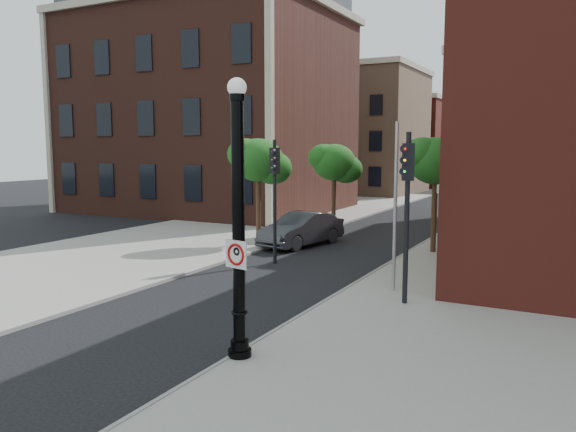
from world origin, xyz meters
The scene contains 16 objects.
ground centered at (0.00, 0.00, 0.00)m, with size 120.00×120.00×0.00m, color black.
sidewalk_right centered at (6.00, 10.00, 0.06)m, with size 8.00×60.00×0.12m, color gray.
sidewalk_left centered at (-9.00, 18.00, 0.06)m, with size 10.00×50.00×0.12m, color gray.
curb_edge centered at (2.05, 10.00, 0.07)m, with size 0.10×60.00×0.14m, color gray.
victorian_building centered at (-16.00, 23.97, 8.74)m, with size 18.60×14.60×17.95m.
bg_building_tan_a centered at (-12.00, 44.00, 6.00)m, with size 12.00×12.00×12.00m, color #997053.
bg_building_red centered at (-12.00, 58.00, 5.00)m, with size 12.00×12.00×10.00m, color maroon.
lamppost centered at (2.22, -0.56, 2.86)m, with size 0.52×0.52×6.19m.
no_parking_sign centered at (2.25, -0.72, 2.46)m, with size 0.60×0.16×0.61m.
parked_car centered at (-3.05, 13.11, 0.80)m, with size 1.69×4.85×1.60m, color #2F3035.
traffic_signal_left centered at (-2.20, 8.95, 3.37)m, with size 0.37×0.43×5.01m.
traffic_signal_right centered at (4.24, 5.31, 3.48)m, with size 0.42×0.46×5.16m.
utility_pole centered at (3.50, 6.61, 2.76)m, with size 0.11×0.11×5.52m, color #999999.
street_tree_a centered at (-4.93, 12.34, 4.04)m, with size 2.84×2.57×5.12m.
street_tree_b centered at (-3.00, 16.97, 3.84)m, with size 2.70×2.44×4.87m.
street_tree_c centered at (3.07, 13.96, 4.06)m, with size 2.85×2.58×5.14m.
Camera 1 is at (8.76, -10.66, 4.76)m, focal length 35.00 mm.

